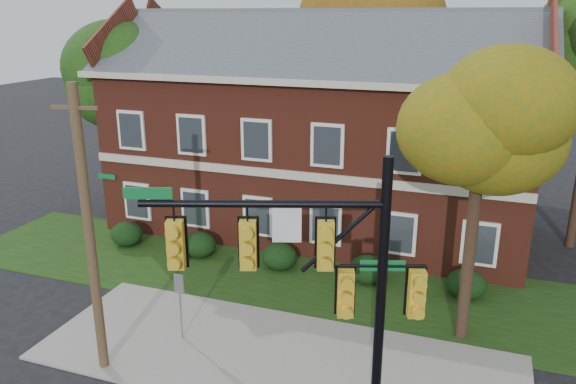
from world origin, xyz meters
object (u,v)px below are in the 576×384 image
(apartment_building, at_px, (319,120))
(hedge_far_left, at_px, (127,234))
(traffic_signal, at_px, (322,279))
(sign_post, at_px, (180,296))
(tree_far_rear, at_px, (385,27))
(tree_left_rear, at_px, (118,77))
(hedge_left, at_px, (199,245))
(hedge_center, at_px, (279,256))
(tree_near_right, at_px, (492,126))
(hedge_right, at_px, (368,270))
(utility_pole, at_px, (89,234))
(hedge_far_right, at_px, (466,284))

(apartment_building, xyz_separation_m, hedge_far_left, (-7.00, -5.25, -4.46))
(traffic_signal, distance_m, sign_post, 6.60)
(traffic_signal, bearing_deg, apartment_building, 88.00)
(apartment_building, relative_size, tree_far_rear, 1.63)
(tree_left_rear, bearing_deg, sign_post, -48.60)
(hedge_left, relative_size, hedge_center, 1.00)
(tree_far_rear, bearing_deg, hedge_far_left, -122.50)
(apartment_building, bearing_deg, tree_near_right, -48.23)
(apartment_building, height_order, hedge_center, apartment_building)
(traffic_signal, bearing_deg, hedge_right, 75.71)
(utility_pole, bearing_deg, hedge_far_right, 30.99)
(hedge_far_right, bearing_deg, tree_near_right, -85.48)
(hedge_right, height_order, tree_far_rear, tree_far_rear)
(apartment_building, height_order, tree_near_right, apartment_building)
(hedge_left, distance_m, tree_left_rear, 9.69)
(hedge_center, height_order, hedge_far_right, same)
(apartment_building, distance_m, hedge_center, 6.89)
(tree_near_right, bearing_deg, hedge_far_right, 94.52)
(traffic_signal, bearing_deg, hedge_far_right, 53.04)
(tree_left_rear, bearing_deg, tree_near_right, -22.36)
(tree_near_right, bearing_deg, hedge_left, 165.19)
(hedge_right, height_order, tree_left_rear, tree_left_rear)
(hedge_left, distance_m, hedge_center, 3.50)
(hedge_center, xyz_separation_m, sign_post, (-1.06, -5.70, 0.97))
(hedge_center, relative_size, sign_post, 0.64)
(sign_post, bearing_deg, tree_far_rear, 84.45)
(tree_left_rear, bearing_deg, hedge_far_right, -13.89)
(hedge_far_left, bearing_deg, hedge_left, 0.00)
(tree_far_rear, height_order, utility_pole, tree_far_rear)
(hedge_far_right, xyz_separation_m, tree_near_right, (0.22, -2.83, 6.14))
(tree_near_right, bearing_deg, tree_far_rear, 110.27)
(apartment_building, height_order, utility_pole, apartment_building)
(hedge_far_right, bearing_deg, sign_post, -144.72)
(hedge_right, distance_m, tree_left_rear, 15.17)
(traffic_signal, bearing_deg, hedge_left, 112.98)
(hedge_left, bearing_deg, tree_left_rear, 146.41)
(tree_left_rear, distance_m, traffic_signal, 19.00)
(hedge_far_right, bearing_deg, hedge_far_left, 180.00)
(apartment_building, relative_size, sign_post, 8.55)
(hedge_center, relative_size, tree_far_rear, 0.12)
(traffic_signal, bearing_deg, tree_near_right, 43.34)
(hedge_far_left, xyz_separation_m, tree_far_rear, (8.34, 13.09, 8.32))
(hedge_center, xyz_separation_m, utility_pole, (-2.42, -7.70, 3.53))
(tree_near_right, bearing_deg, hedge_right, 142.72)
(hedge_center, xyz_separation_m, hedge_right, (3.50, 0.00, 0.00))
(hedge_right, xyz_separation_m, tree_far_rear, (-2.16, 13.09, 8.32))
(hedge_far_left, relative_size, hedge_right, 1.00)
(hedge_far_left, distance_m, tree_near_right, 15.75)
(hedge_center, height_order, tree_far_rear, tree_far_rear)
(tree_left_rear, bearing_deg, hedge_center, -23.04)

